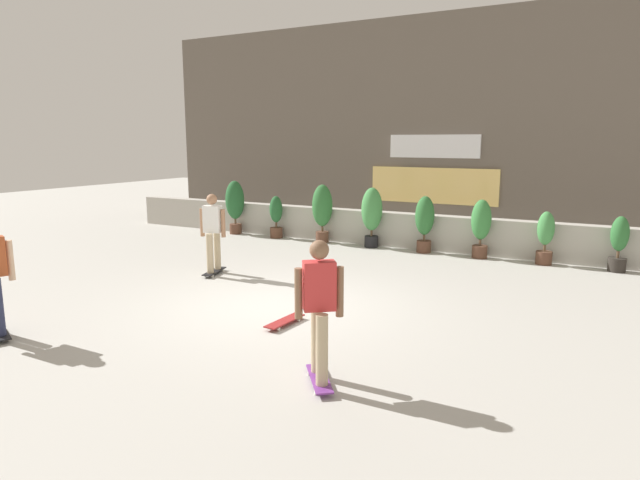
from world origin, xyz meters
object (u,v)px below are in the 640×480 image
(potted_plant_4, at_px, (425,220))
(potted_plant_6, at_px, (545,236))
(potted_plant_0, at_px, (235,203))
(skater_foreground, at_px, (319,306))
(skateboard_near_camera, at_px, (285,321))
(potted_plant_2, at_px, (322,209))
(skater_by_wall_left, at_px, (213,230))
(potted_plant_1, at_px, (276,216))
(potted_plant_5, at_px, (481,225))
(potted_plant_7, at_px, (619,242))
(potted_plant_3, at_px, (372,212))

(potted_plant_4, height_order, potted_plant_6, potted_plant_4)
(potted_plant_0, relative_size, skater_foreground, 0.94)
(skater_foreground, distance_m, skateboard_near_camera, 2.29)
(potted_plant_2, xyz_separation_m, potted_plant_6, (5.72, 0.00, -0.29))
(skateboard_near_camera, bearing_deg, potted_plant_0, 132.05)
(potted_plant_4, distance_m, skateboard_near_camera, 6.38)
(skater_by_wall_left, bearing_deg, potted_plant_1, 106.06)
(potted_plant_2, height_order, potted_plant_4, potted_plant_2)
(potted_plant_2, height_order, skater_foreground, skater_foreground)
(potted_plant_1, height_order, potted_plant_4, potted_plant_4)
(potted_plant_0, bearing_deg, skater_foreground, -47.76)
(potted_plant_0, bearing_deg, potted_plant_5, 0.00)
(potted_plant_1, bearing_deg, skateboard_near_camera, -56.12)
(potted_plant_6, bearing_deg, potted_plant_7, 0.00)
(potted_plant_5, bearing_deg, potted_plant_1, 180.00)
(potted_plant_7, distance_m, skater_by_wall_left, 8.62)
(potted_plant_4, relative_size, skateboard_near_camera, 1.75)
(potted_plant_3, bearing_deg, potted_plant_4, -0.00)
(potted_plant_7, bearing_deg, skateboard_near_camera, -125.06)
(potted_plant_5, height_order, potted_plant_6, potted_plant_5)
(potted_plant_4, xyz_separation_m, potted_plant_6, (2.82, 0.00, -0.17))
(potted_plant_1, bearing_deg, potted_plant_0, -180.00)
(potted_plant_4, xyz_separation_m, skater_by_wall_left, (-3.16, -4.32, 0.13))
(potted_plant_1, xyz_separation_m, potted_plant_4, (4.41, -0.00, 0.17))
(potted_plant_1, xyz_separation_m, potted_plant_6, (7.23, -0.00, 0.00))
(potted_plant_7, relative_size, skater_foreground, 0.71)
(potted_plant_2, relative_size, skater_by_wall_left, 0.94)
(potted_plant_5, height_order, skateboard_near_camera, potted_plant_5)
(potted_plant_6, bearing_deg, skater_foreground, -101.01)
(potted_plant_6, bearing_deg, potted_plant_5, 180.00)
(potted_plant_4, distance_m, skater_foreground, 7.99)
(potted_plant_3, height_order, skater_by_wall_left, skater_by_wall_left)
(skater_by_wall_left, bearing_deg, potted_plant_4, 53.76)
(skater_by_wall_left, relative_size, skater_foreground, 1.00)
(potted_plant_7, xyz_separation_m, skater_by_wall_left, (-7.45, -4.32, 0.30))
(potted_plant_5, height_order, potted_plant_7, potted_plant_5)
(skateboard_near_camera, bearing_deg, potted_plant_3, 101.36)
(potted_plant_2, relative_size, potted_plant_5, 1.13)
(potted_plant_7, bearing_deg, potted_plant_4, -180.00)
(potted_plant_2, distance_m, potted_plant_7, 7.19)
(potted_plant_5, bearing_deg, potted_plant_2, 180.00)
(potted_plant_1, distance_m, potted_plant_4, 4.41)
(potted_plant_1, bearing_deg, skater_by_wall_left, -73.94)
(potted_plant_5, relative_size, skater_foreground, 0.83)
(potted_plant_3, relative_size, potted_plant_6, 1.30)
(potted_plant_1, bearing_deg, potted_plant_5, -0.00)
(potted_plant_6, height_order, skater_foreground, skater_foreground)
(potted_plant_0, relative_size, potted_plant_4, 1.12)
(potted_plant_1, relative_size, potted_plant_7, 1.01)
(potted_plant_2, relative_size, potted_plant_3, 1.01)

